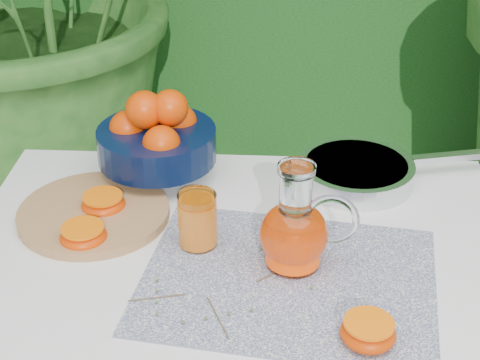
# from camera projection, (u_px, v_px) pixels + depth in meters

# --- Properties ---
(white_table) EXTENTS (1.00, 0.70, 0.75)m
(white_table) POSITION_uv_depth(u_px,v_px,m) (239.00, 284.00, 1.36)
(white_table) COLOR white
(white_table) RESTS_ON ground
(placemat) EXTENTS (0.53, 0.44, 0.00)m
(placemat) POSITION_uv_depth(u_px,v_px,m) (288.00, 280.00, 1.23)
(placemat) COLOR #0D174E
(placemat) RESTS_ON white_table
(cutting_board) EXTENTS (0.37, 0.37, 0.02)m
(cutting_board) POSITION_uv_depth(u_px,v_px,m) (94.00, 213.00, 1.40)
(cutting_board) COLOR #AC864E
(cutting_board) RESTS_ON white_table
(fruit_bowl) EXTENTS (0.31, 0.31, 0.19)m
(fruit_bowl) POSITION_uv_depth(u_px,v_px,m) (156.00, 137.00, 1.50)
(fruit_bowl) COLOR black
(fruit_bowl) RESTS_ON white_table
(juice_pitcher) EXTENTS (0.17, 0.13, 0.19)m
(juice_pitcher) POSITION_uv_depth(u_px,v_px,m) (295.00, 231.00, 1.24)
(juice_pitcher) COLOR white
(juice_pitcher) RESTS_ON white_table
(juice_tumbler) EXTENTS (0.09, 0.09, 0.10)m
(juice_tumbler) POSITION_uv_depth(u_px,v_px,m) (198.00, 221.00, 1.30)
(juice_tumbler) COLOR white
(juice_tumbler) RESTS_ON white_table
(saute_pan) EXTENTS (0.43, 0.29, 0.04)m
(saute_pan) POSITION_uv_depth(u_px,v_px,m) (358.00, 171.00, 1.51)
(saute_pan) COLOR silver
(saute_pan) RESTS_ON white_table
(orange_halves) EXTENTS (0.59, 0.44, 0.04)m
(orange_halves) POSITION_uv_depth(u_px,v_px,m) (173.00, 252.00, 1.27)
(orange_halves) COLOR #E83002
(orange_halves) RESTS_ON white_table
(thyme_sprigs) EXTENTS (0.30, 0.23, 0.01)m
(thyme_sprigs) POSITION_uv_depth(u_px,v_px,m) (224.00, 292.00, 1.20)
(thyme_sprigs) COLOR brown
(thyme_sprigs) RESTS_ON white_table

